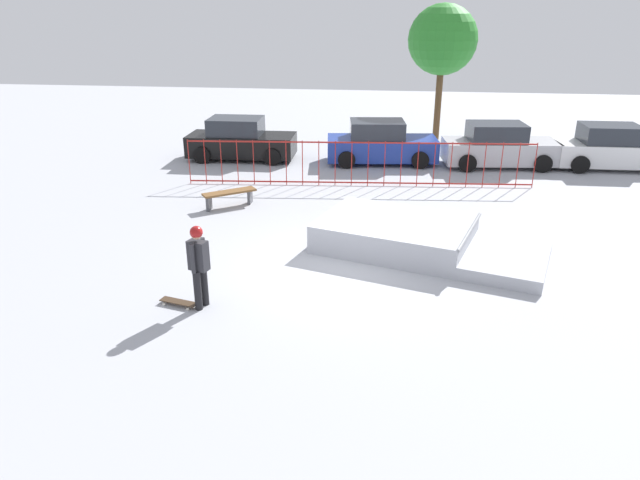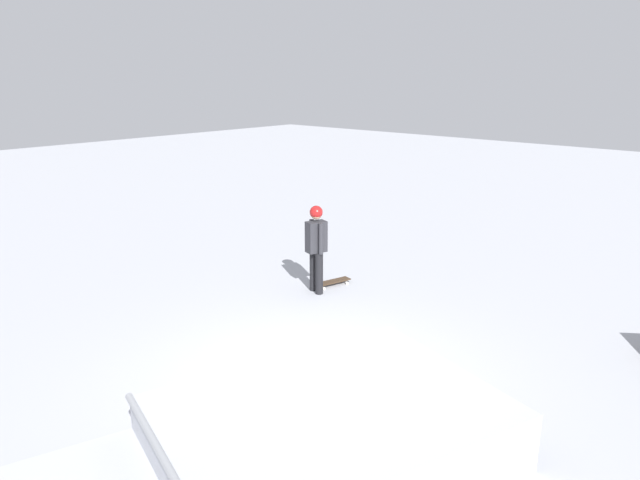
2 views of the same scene
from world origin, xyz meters
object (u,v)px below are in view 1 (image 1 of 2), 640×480
at_px(skate_ramp, 414,238).
at_px(skateboard, 179,302).
at_px(parked_car_black, 240,140).
at_px(parked_car_silver, 499,147).
at_px(parked_car_white, 612,149).
at_px(skater, 199,261).
at_px(parked_car_blue, 381,144).
at_px(park_bench, 230,195).
at_px(distant_tree, 443,40).

height_order(skate_ramp, skateboard, skate_ramp).
relative_size(parked_car_black, parked_car_silver, 0.97).
distance_m(parked_car_black, parked_car_white, 13.85).
bearing_deg(skater, parked_car_white, 64.19).
height_order(skater, parked_car_white, skater).
height_order(parked_car_blue, parked_car_silver, same).
bearing_deg(park_bench, parked_car_black, 101.16).
distance_m(skate_ramp, skater, 5.54).
relative_size(skateboard, parked_car_black, 0.20).
distance_m(skateboard, parked_car_silver, 14.49).
bearing_deg(skater, parked_car_silver, 75.59).
bearing_deg(distant_tree, parked_car_white, -35.01).
relative_size(skater, parked_car_white, 0.42).
bearing_deg(skateboard, park_bench, 110.26).
bearing_deg(parked_car_black, park_bench, -80.07).
bearing_deg(skateboard, parked_car_white, 59.78).
distance_m(parked_car_white, distant_tree, 8.21).
relative_size(skate_ramp, distant_tree, 1.04).
bearing_deg(parked_car_black, skater, -80.49).
distance_m(parked_car_blue, parked_car_silver, 4.37).
height_order(park_bench, parked_car_blue, parked_car_blue).
xyz_separation_m(skater, distant_tree, (5.51, 16.50, 3.21)).
distance_m(park_bench, distant_tree, 12.88).
height_order(parked_car_black, parked_car_white, same).
bearing_deg(parked_car_blue, parked_car_black, 174.53).
xyz_separation_m(skater, park_bench, (-1.13, 6.16, -0.65)).
height_order(parked_car_black, parked_car_blue, same).
bearing_deg(skate_ramp, skateboard, -126.35).
height_order(park_bench, parked_car_black, parked_car_black).
relative_size(skate_ramp, parked_car_black, 1.43).
relative_size(parked_car_silver, distant_tree, 0.74).
xyz_separation_m(skateboard, parked_car_silver, (8.02, 12.05, 0.65)).
distance_m(skate_ramp, parked_car_white, 11.43).
bearing_deg(parked_car_silver, park_bench, -151.74).
height_order(parked_car_silver, parked_car_white, same).
distance_m(skate_ramp, parked_car_black, 10.64).
bearing_deg(park_bench, distant_tree, 57.34).
bearing_deg(parked_car_silver, skate_ramp, -116.93).
xyz_separation_m(skateboard, parked_car_black, (-1.77, 11.90, 0.65)).
bearing_deg(park_bench, skateboard, -84.09).
bearing_deg(skate_ramp, park_bench, 170.80).
bearing_deg(parked_car_white, distant_tree, 143.94).
height_order(park_bench, distant_tree, distant_tree).
bearing_deg(parked_car_white, park_bench, -155.47).
bearing_deg(parked_car_black, parked_car_white, 0.21).
relative_size(parked_car_blue, parked_car_white, 1.03).
distance_m(parked_car_blue, distant_tree, 6.18).
bearing_deg(skater, skate_ramp, 57.02).
bearing_deg(park_bench, parked_car_silver, 34.20).
height_order(skater, park_bench, skater).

